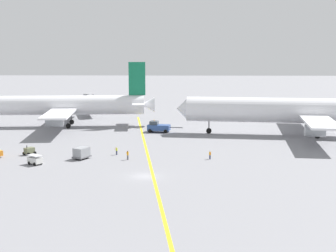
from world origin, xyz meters
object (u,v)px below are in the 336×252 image
Objects in this scene: gse_container_dolly_flat at (82,153)px; jet_bridge at (92,101)px; ground_crew_marshaller_foreground at (128,155)px; ground_crew_ramp_agent_by_cones at (210,155)px; gse_baggage_cart_trailing at (35,160)px; gse_gpu_cart_small at (29,151)px; pushback_tug at (158,127)px; ground_crew_wing_walker_right at (117,151)px; airliner_being_pushed at (302,111)px; airliner_at_gate_left at (59,106)px.

gse_container_dolly_flat is 0.18× the size of jet_bridge.
ground_crew_marshaller_foreground is at bearing -74.44° from jet_bridge.
gse_baggage_cart_trailing is at bearing -170.79° from ground_crew_ramp_agent_by_cones.
ground_crew_marshaller_foreground reaches higher than ground_crew_ramp_agent_by_cones.
ground_crew_marshaller_foreground is (8.69, -0.52, -0.28)m from gse_container_dolly_flat.
ground_crew_marshaller_foreground is at bearing -11.37° from gse_gpu_cart_small.
pushback_tug is 31.09m from ground_crew_marshaller_foreground.
gse_gpu_cart_small is 16.96m from ground_crew_wing_walker_right.
ground_crew_wing_walker_right is at bearing -151.21° from airliner_being_pushed.
gse_baggage_cart_trailing is at bearing -165.20° from ground_crew_marshaller_foreground.
gse_baggage_cart_trailing is 2.02× the size of ground_crew_wing_walker_right.
jet_bridge reaches higher than gse_baggage_cart_trailing.
jet_bridge reaches higher than gse_container_dolly_flat.
pushback_tug is at bearing 173.24° from airliner_being_pushed.
airliner_at_gate_left is at bearing -98.34° from jet_bridge.
gse_container_dolly_flat is at bearing -150.82° from airliner_being_pushed.
jet_bridge is at bearing 117.34° from ground_crew_ramp_agent_by_cones.
ground_crew_ramp_agent_by_cones is at bearing -69.88° from pushback_tug.
gse_container_dolly_flat is at bearing 32.84° from gse_baggage_cart_trailing.
gse_gpu_cart_small is at bearing 162.56° from gse_container_dolly_flat.
airliner_being_pushed is 68.87m from jet_bridge.
ground_crew_ramp_agent_by_cones is at bearing -45.73° from airliner_at_gate_left.
ground_crew_marshaller_foreground is 1.09× the size of ground_crew_ramp_agent_by_cones.
airliner_at_gate_left reaches higher than gse_baggage_cart_trailing.
pushback_tug reaches higher than gse_baggage_cart_trailing.
airliner_at_gate_left reaches higher than pushback_tug.
ground_crew_ramp_agent_by_cones is (23.97, 0.32, -0.37)m from gse_container_dolly_flat.
gse_baggage_cart_trailing is 70.21m from jet_bridge.
pushback_tug reaches higher than ground_crew_marshaller_foreground.
ground_crew_marshaller_foreground is 1.10× the size of ground_crew_wing_walker_right.
gse_gpu_cart_small is at bearing 174.92° from ground_crew_ramp_agent_by_cones.
airliner_being_pushed is at bearing 34.93° from ground_crew_marshaller_foreground.
gse_baggage_cart_trailing is 15.93m from ground_crew_wing_walker_right.
gse_baggage_cart_trailing is at bearing -147.16° from gse_container_dolly_flat.
ground_crew_marshaller_foreground is (16.06, 4.24, 0.03)m from gse_baggage_cart_trailing.
gse_container_dolly_flat is 8.78m from gse_baggage_cart_trailing.
airliner_being_pushed is at bearing -11.72° from airliner_at_gate_left.
airliner_at_gate_left is 45.41m from ground_crew_marshaller_foreground.
gse_container_dolly_flat is at bearing -17.44° from gse_gpu_cart_small.
pushback_tug is at bearing 48.36° from gse_gpu_cart_small.
ground_crew_wing_walker_right is at bearing 32.34° from gse_baggage_cart_trailing.
pushback_tug is at bearing -17.81° from airliner_at_gate_left.
ground_crew_ramp_agent_by_cones is at bearing 3.14° from ground_crew_marshaller_foreground.
gse_baggage_cart_trailing is at bearing -120.18° from pushback_tug.
gse_gpu_cart_small is at bearing -131.64° from pushback_tug.
gse_gpu_cart_small is at bearing -178.85° from ground_crew_wing_walker_right.
airliner_being_pushed is at bearing 29.69° from gse_baggage_cart_trailing.
ground_crew_ramp_agent_by_cones is (15.28, 0.84, -0.08)m from ground_crew_marshaller_foreground.
ground_crew_marshaller_foreground is (-38.31, -26.76, -4.98)m from airliner_being_pushed.
ground_crew_wing_walker_right is 18.22m from ground_crew_ramp_agent_by_cones.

